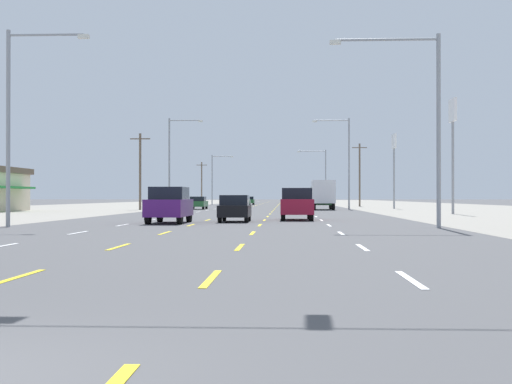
{
  "coord_description": "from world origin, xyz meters",
  "views": [
    {
      "loc": [
        3.07,
        -5.05,
        1.46
      ],
      "look_at": [
        1.0,
        42.35,
        1.77
      ],
      "focal_mm": 48.0,
      "sensor_mm": 36.0,
      "label": 1
    }
  ],
  "objects_px": {
    "streetlight_right_row_1": "(345,157)",
    "streetlight_left_row_2": "(214,176)",
    "suv_inner_left_nearest": "(169,204)",
    "pole_sign_right_row_2": "(394,151)",
    "sedan_far_left_far": "(198,203)",
    "pole_sign_right_row_1": "(453,127)",
    "hatchback_center_turn_near": "(235,208)",
    "sedan_inner_left_farther": "(245,201)",
    "streetlight_right_row_0": "(425,112)",
    "streetlight_left_row_0": "(17,113)",
    "box_truck_far_right_midfar": "(323,193)",
    "sedan_inner_left_farthest": "(249,201)",
    "streetlight_right_row_2": "(322,172)",
    "streetlight_left_row_1": "(172,157)",
    "suv_inner_right_mid": "(297,203)"
  },
  "relations": [
    {
      "from": "streetlight_right_row_1",
      "to": "streetlight_left_row_2",
      "type": "relative_size",
      "value": 1.15
    },
    {
      "from": "suv_inner_left_nearest",
      "to": "pole_sign_right_row_2",
      "type": "xyz_separation_m",
      "value": [
        19.4,
        45.68,
        5.91
      ]
    },
    {
      "from": "sedan_far_left_far",
      "to": "pole_sign_right_row_1",
      "type": "height_order",
      "value": "pole_sign_right_row_1"
    },
    {
      "from": "hatchback_center_turn_near",
      "to": "sedan_inner_left_farther",
      "type": "distance_m",
      "value": 73.07
    },
    {
      "from": "hatchback_center_turn_near",
      "to": "streetlight_right_row_0",
      "type": "bearing_deg",
      "value": -37.81
    },
    {
      "from": "streetlight_left_row_0",
      "to": "pole_sign_right_row_2",
      "type": "bearing_deg",
      "value": 63.1
    },
    {
      "from": "hatchback_center_turn_near",
      "to": "pole_sign_right_row_2",
      "type": "relative_size",
      "value": 0.43
    },
    {
      "from": "box_truck_far_right_midfar",
      "to": "pole_sign_right_row_2",
      "type": "bearing_deg",
      "value": 37.22
    },
    {
      "from": "sedan_inner_left_farthest",
      "to": "streetlight_left_row_0",
      "type": "bearing_deg",
      "value": -93.99
    },
    {
      "from": "box_truck_far_right_midfar",
      "to": "streetlight_right_row_2",
      "type": "height_order",
      "value": "streetlight_right_row_2"
    },
    {
      "from": "box_truck_far_right_midfar",
      "to": "streetlight_left_row_0",
      "type": "bearing_deg",
      "value": -110.96
    },
    {
      "from": "streetlight_left_row_1",
      "to": "pole_sign_right_row_1",
      "type": "bearing_deg",
      "value": -35.85
    },
    {
      "from": "suv_inner_left_nearest",
      "to": "streetlight_right_row_0",
      "type": "xyz_separation_m",
      "value": [
        12.84,
        -5.24,
        4.35
      ]
    },
    {
      "from": "streetlight_left_row_0",
      "to": "streetlight_right_row_0",
      "type": "relative_size",
      "value": 1.04
    },
    {
      "from": "streetlight_left_row_1",
      "to": "hatchback_center_turn_near",
      "type": "bearing_deg",
      "value": -75.25
    },
    {
      "from": "sedan_far_left_far",
      "to": "streetlight_right_row_0",
      "type": "xyz_separation_m",
      "value": [
        16.51,
        -45.95,
        4.62
      ]
    },
    {
      "from": "sedan_inner_left_farther",
      "to": "pole_sign_right_row_1",
      "type": "bearing_deg",
      "value": -69.25
    },
    {
      "from": "sedan_far_left_far",
      "to": "streetlight_right_row_2",
      "type": "xyz_separation_m",
      "value": [
        16.55,
        43.99,
        5.03
      ]
    },
    {
      "from": "sedan_inner_left_farthest",
      "to": "streetlight_right_row_2",
      "type": "distance_m",
      "value": 13.99
    },
    {
      "from": "sedan_far_left_far",
      "to": "streetlight_left_row_1",
      "type": "distance_m",
      "value": 5.97
    },
    {
      "from": "streetlight_left_row_2",
      "to": "streetlight_right_row_2",
      "type": "xyz_separation_m",
      "value": [
        19.31,
        0.0,
        0.6
      ]
    },
    {
      "from": "pole_sign_right_row_2",
      "to": "streetlight_right_row_2",
      "type": "bearing_deg",
      "value": 99.49
    },
    {
      "from": "sedan_far_left_far",
      "to": "streetlight_left_row_0",
      "type": "relative_size",
      "value": 0.48
    },
    {
      "from": "pole_sign_right_row_2",
      "to": "streetlight_right_row_0",
      "type": "distance_m",
      "value": 51.36
    },
    {
      "from": "sedan_inner_left_farther",
      "to": "streetlight_left_row_2",
      "type": "distance_m",
      "value": 12.23
    },
    {
      "from": "streetlight_right_row_0",
      "to": "streetlight_right_row_2",
      "type": "height_order",
      "value": "streetlight_right_row_2"
    },
    {
      "from": "suv_inner_left_nearest",
      "to": "streetlight_left_row_2",
      "type": "distance_m",
      "value": 85.04
    },
    {
      "from": "pole_sign_right_row_2",
      "to": "streetlight_right_row_1",
      "type": "height_order",
      "value": "streetlight_right_row_1"
    },
    {
      "from": "pole_sign_right_row_2",
      "to": "streetlight_left_row_0",
      "type": "distance_m",
      "value": 57.12
    },
    {
      "from": "streetlight_right_row_2",
      "to": "pole_sign_right_row_2",
      "type": "bearing_deg",
      "value": -80.51
    },
    {
      "from": "suv_inner_right_mid",
      "to": "streetlight_right_row_1",
      "type": "xyz_separation_m",
      "value": [
        5.99,
        34.35,
        4.89
      ]
    },
    {
      "from": "hatchback_center_turn_near",
      "to": "suv_inner_left_nearest",
      "type": "bearing_deg",
      "value": -149.19
    },
    {
      "from": "sedan_far_left_far",
      "to": "pole_sign_right_row_1",
      "type": "relative_size",
      "value": 0.47
    },
    {
      "from": "hatchback_center_turn_near",
      "to": "streetlight_left_row_1",
      "type": "bearing_deg",
      "value": 104.75
    },
    {
      "from": "suv_inner_right_mid",
      "to": "sedan_far_left_far",
      "type": "relative_size",
      "value": 1.09
    },
    {
      "from": "sedan_far_left_far",
      "to": "pole_sign_right_row_1",
      "type": "xyz_separation_m",
      "value": [
        23.97,
        -20.33,
        6.53
      ]
    },
    {
      "from": "hatchback_center_turn_near",
      "to": "streetlight_left_row_0",
      "type": "relative_size",
      "value": 0.41
    },
    {
      "from": "sedan_inner_left_farthest",
      "to": "pole_sign_right_row_1",
      "type": "relative_size",
      "value": 0.47
    },
    {
      "from": "pole_sign_right_row_2",
      "to": "streetlight_left_row_1",
      "type": "bearing_deg",
      "value": -167.05
    },
    {
      "from": "pole_sign_right_row_1",
      "to": "sedan_inner_left_farthest",
      "type": "bearing_deg",
      "value": 107.7
    },
    {
      "from": "streetlight_right_row_2",
      "to": "hatchback_center_turn_near",
      "type": "bearing_deg",
      "value": -96.51
    },
    {
      "from": "sedan_inner_left_farthest",
      "to": "suv_inner_right_mid",
      "type": "bearing_deg",
      "value": -84.78
    },
    {
      "from": "pole_sign_right_row_1",
      "to": "streetlight_right_row_0",
      "type": "xyz_separation_m",
      "value": [
        -7.46,
        -25.62,
        -1.91
      ]
    },
    {
      "from": "sedan_inner_left_farther",
      "to": "streetlight_left_row_1",
      "type": "relative_size",
      "value": 0.43
    },
    {
      "from": "streetlight_right_row_2",
      "to": "streetlight_left_row_0",
      "type": "bearing_deg",
      "value": -102.12
    },
    {
      "from": "hatchback_center_turn_near",
      "to": "pole_sign_right_row_1",
      "type": "distance_m",
      "value": 25.73
    },
    {
      "from": "suv_inner_right_mid",
      "to": "streetlight_right_row_0",
      "type": "xyz_separation_m",
      "value": [
        5.79,
        -10.62,
        4.35
      ]
    },
    {
      "from": "sedan_far_left_far",
      "to": "streetlight_right_row_1",
      "type": "xyz_separation_m",
      "value": [
        16.72,
        -0.98,
        5.16
      ]
    },
    {
      "from": "box_truck_far_right_midfar",
      "to": "sedan_inner_left_farthest",
      "type": "bearing_deg",
      "value": 103.13
    },
    {
      "from": "hatchback_center_turn_near",
      "to": "streetlight_left_row_2",
      "type": "xyz_separation_m",
      "value": [
        -9.88,
        82.64,
        4.41
      ]
    }
  ]
}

